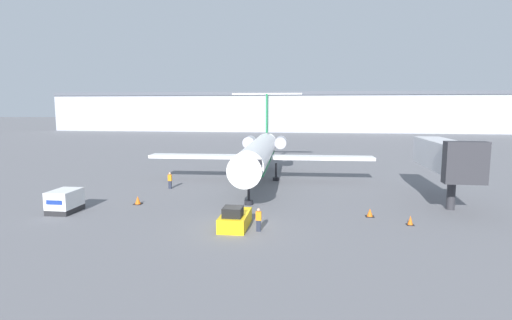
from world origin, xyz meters
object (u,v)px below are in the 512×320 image
at_px(luggage_cart, 65,201).
at_px(traffic_cone_right, 370,213).
at_px(worker_by_wing, 170,180).
at_px(traffic_cone_mid, 410,221).
at_px(traffic_cone_left, 138,200).
at_px(jet_bridge, 445,156).
at_px(airplane_main, 260,151).
at_px(pushback_tug, 235,219).
at_px(worker_near_tug, 259,219).

relative_size(luggage_cart, traffic_cone_right, 4.22).
distance_m(worker_by_wing, traffic_cone_mid, 25.16).
height_order(traffic_cone_left, jet_bridge, jet_bridge).
bearing_deg(airplane_main, traffic_cone_mid, -50.23).
xyz_separation_m(pushback_tug, traffic_cone_left, (-10.19, 5.77, -0.27)).
distance_m(worker_near_tug, traffic_cone_left, 13.71).
height_order(luggage_cart, traffic_cone_left, luggage_cart).
height_order(airplane_main, jet_bridge, airplane_main).
xyz_separation_m(traffic_cone_mid, jet_bridge, (4.62, 7.50, 4.10)).
xyz_separation_m(airplane_main, jet_bridge, (18.18, -8.79, 0.77)).
bearing_deg(traffic_cone_right, pushback_tug, -157.53).
xyz_separation_m(pushback_tug, worker_near_tug, (1.86, -0.75, 0.25)).
xyz_separation_m(traffic_cone_left, jet_bridge, (27.90, 4.04, 4.08)).
xyz_separation_m(airplane_main, pushback_tug, (0.47, -18.60, -3.03)).
bearing_deg(traffic_cone_left, airplane_main, 52.87).
distance_m(airplane_main, jet_bridge, 20.21).
bearing_deg(worker_by_wing, traffic_cone_left, -93.97).
bearing_deg(airplane_main, jet_bridge, -25.80).
bearing_deg(pushback_tug, traffic_cone_right, 22.47).
xyz_separation_m(luggage_cart, traffic_cone_mid, (28.22, 0.02, -0.61)).
bearing_deg(luggage_cart, jet_bridge, 12.91).
bearing_deg(traffic_cone_left, worker_near_tug, -28.41).
xyz_separation_m(pushback_tug, worker_by_wing, (-9.69, 12.99, 0.32)).
distance_m(traffic_cone_mid, jet_bridge, 9.72).
xyz_separation_m(pushback_tug, traffic_cone_mid, (13.09, 2.31, -0.29)).
bearing_deg(traffic_cone_mid, jet_bridge, 58.36).
distance_m(luggage_cart, traffic_cone_right, 25.61).
relative_size(airplane_main, pushback_tug, 7.17).
relative_size(luggage_cart, jet_bridge, 0.25).
xyz_separation_m(worker_by_wing, traffic_cone_mid, (22.77, -10.68, -0.61)).
xyz_separation_m(worker_near_tug, worker_by_wing, (-11.55, 13.74, 0.07)).
distance_m(worker_near_tug, traffic_cone_right, 9.92).
bearing_deg(worker_by_wing, traffic_cone_mid, -25.12).
xyz_separation_m(luggage_cart, traffic_cone_left, (4.94, 3.48, -0.59)).
relative_size(worker_by_wing, traffic_cone_right, 2.68).
bearing_deg(jet_bridge, traffic_cone_left, -171.76).
xyz_separation_m(airplane_main, luggage_cart, (-14.66, -16.32, -2.72)).
bearing_deg(airplane_main, worker_by_wing, -148.64).
bearing_deg(pushback_tug, luggage_cart, 171.40).
bearing_deg(worker_by_wing, jet_bridge, -6.61).
height_order(pushback_tug, worker_near_tug, pushback_tug).
relative_size(airplane_main, traffic_cone_right, 42.90).
relative_size(traffic_cone_left, jet_bridge, 0.07).
bearing_deg(traffic_cone_left, worker_by_wing, 86.03).
height_order(worker_near_tug, worker_by_wing, worker_by_wing).
bearing_deg(traffic_cone_mid, airplane_main, 129.77).
distance_m(airplane_main, worker_by_wing, 11.13).
xyz_separation_m(luggage_cart, jet_bridge, (32.84, 7.52, 3.49)).
relative_size(worker_near_tug, worker_by_wing, 0.94).
bearing_deg(luggage_cart, pushback_tug, -8.60).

